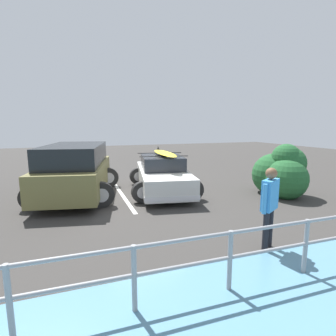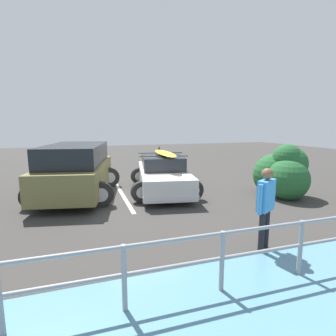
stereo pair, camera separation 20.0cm
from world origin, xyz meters
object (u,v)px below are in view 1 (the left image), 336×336
at_px(person_bystander, 270,201).
at_px(bush_near_left, 282,172).
at_px(suv_car, 76,170).
at_px(sedan_car, 162,174).

bearing_deg(person_bystander, bush_near_left, -135.76).
relative_size(suv_car, bush_near_left, 2.25).
bearing_deg(bush_near_left, sedan_car, -26.97).
bearing_deg(sedan_car, person_bystander, 95.79).
xyz_separation_m(sedan_car, bush_near_left, (-3.67, 1.87, 0.17)).
distance_m(sedan_car, bush_near_left, 4.12).
bearing_deg(bush_near_left, suv_car, -17.99).
height_order(sedan_car, bush_near_left, bush_near_left).
height_order(sedan_car, person_bystander, person_bystander).
bearing_deg(sedan_car, bush_near_left, 153.03).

